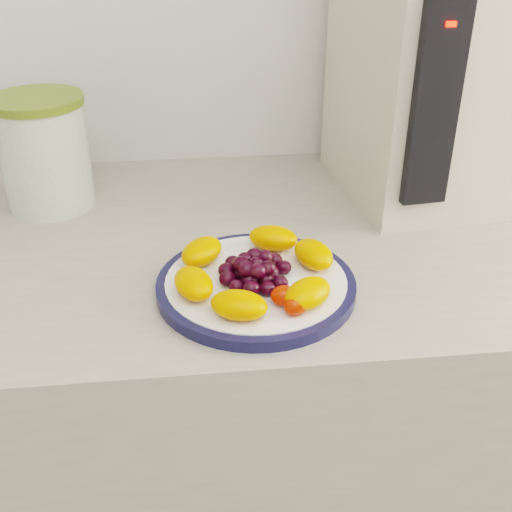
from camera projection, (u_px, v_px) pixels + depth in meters
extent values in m
cube|color=#A39B8A|center=(282.00, 451.00, 1.15)|extent=(3.50, 0.60, 0.90)
cube|color=#866750|center=(282.00, 463.00, 1.17)|extent=(3.48, 0.58, 0.84)
cylinder|color=#131538|center=(256.00, 286.00, 0.79)|extent=(0.24, 0.24, 0.01)
cylinder|color=white|center=(256.00, 285.00, 0.79)|extent=(0.22, 0.22, 0.02)
cylinder|color=#42601E|center=(45.00, 157.00, 0.96)|extent=(0.16, 0.16, 0.16)
cylinder|color=#5E7121|center=(35.00, 101.00, 0.92)|extent=(0.17, 0.17, 0.01)
cube|color=beige|center=(421.00, 78.00, 0.97)|extent=(0.24, 0.31, 0.36)
cube|color=black|center=(434.00, 106.00, 0.83)|extent=(0.06, 0.03, 0.27)
cube|color=#FF0C05|center=(451.00, 24.00, 0.77)|extent=(0.01, 0.01, 0.01)
ellipsoid|color=orange|center=(314.00, 254.00, 0.80)|extent=(0.06, 0.08, 0.03)
ellipsoid|color=orange|center=(273.00, 238.00, 0.84)|extent=(0.08, 0.06, 0.03)
ellipsoid|color=orange|center=(202.00, 252.00, 0.81)|extent=(0.07, 0.08, 0.03)
ellipsoid|color=orange|center=(194.00, 283.00, 0.75)|extent=(0.06, 0.08, 0.03)
ellipsoid|color=orange|center=(239.00, 305.00, 0.71)|extent=(0.08, 0.06, 0.03)
ellipsoid|color=orange|center=(308.00, 293.00, 0.73)|extent=(0.08, 0.07, 0.03)
ellipsoid|color=black|center=(256.00, 272.00, 0.78)|extent=(0.02, 0.02, 0.02)
ellipsoid|color=black|center=(271.00, 272.00, 0.78)|extent=(0.02, 0.02, 0.02)
ellipsoid|color=black|center=(262.00, 266.00, 0.79)|extent=(0.02, 0.02, 0.02)
ellipsoid|color=black|center=(247.00, 266.00, 0.79)|extent=(0.02, 0.02, 0.02)
ellipsoid|color=black|center=(241.00, 274.00, 0.78)|extent=(0.02, 0.02, 0.02)
ellipsoid|color=black|center=(250.00, 280.00, 0.76)|extent=(0.02, 0.02, 0.02)
ellipsoid|color=black|center=(265.00, 280.00, 0.77)|extent=(0.02, 0.02, 0.02)
ellipsoid|color=black|center=(284.00, 267.00, 0.79)|extent=(0.02, 0.02, 0.02)
ellipsoid|color=black|center=(274.00, 261.00, 0.80)|extent=(0.02, 0.02, 0.02)
ellipsoid|color=black|center=(260.00, 258.00, 0.81)|extent=(0.02, 0.02, 0.02)
ellipsoid|color=black|center=(245.00, 259.00, 0.81)|extent=(0.02, 0.02, 0.02)
ellipsoid|color=black|center=(233.00, 263.00, 0.80)|extent=(0.02, 0.02, 0.02)
ellipsoid|color=black|center=(226.00, 270.00, 0.78)|extent=(0.02, 0.02, 0.02)
ellipsoid|color=black|center=(227.00, 278.00, 0.77)|extent=(0.02, 0.02, 0.02)
ellipsoid|color=black|center=(237.00, 286.00, 0.75)|extent=(0.02, 0.02, 0.02)
ellipsoid|color=black|center=(251.00, 289.00, 0.75)|extent=(0.02, 0.02, 0.02)
ellipsoid|color=black|center=(268.00, 289.00, 0.75)|extent=(0.02, 0.02, 0.02)
ellipsoid|color=black|center=(280.00, 283.00, 0.76)|extent=(0.02, 0.02, 0.02)
ellipsoid|color=black|center=(256.00, 263.00, 0.77)|extent=(0.02, 0.02, 0.02)
ellipsoid|color=black|center=(265.00, 257.00, 0.78)|extent=(0.02, 0.02, 0.02)
ellipsoid|color=black|center=(254.00, 256.00, 0.79)|extent=(0.02, 0.02, 0.02)
ellipsoid|color=black|center=(245.00, 259.00, 0.78)|extent=(0.02, 0.02, 0.02)
ellipsoid|color=black|center=(241.00, 264.00, 0.77)|extent=(0.02, 0.02, 0.02)
ellipsoid|color=black|center=(247.00, 269.00, 0.76)|extent=(0.02, 0.02, 0.02)
ellipsoid|color=black|center=(258.00, 271.00, 0.76)|extent=(0.02, 0.02, 0.02)
ellipsoid|color=black|center=(268.00, 268.00, 0.76)|extent=(0.02, 0.02, 0.02)
ellipsoid|color=red|center=(283.00, 295.00, 0.73)|extent=(0.03, 0.03, 0.02)
ellipsoid|color=red|center=(303.00, 291.00, 0.74)|extent=(0.04, 0.04, 0.02)
ellipsoid|color=red|center=(296.00, 305.00, 0.71)|extent=(0.04, 0.04, 0.02)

